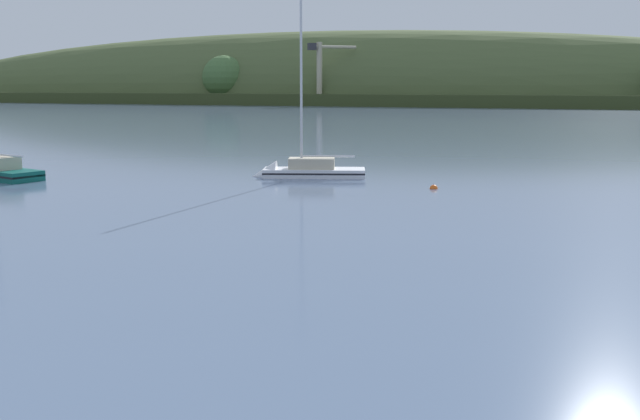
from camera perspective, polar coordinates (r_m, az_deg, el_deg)
far_shoreline_hill at (r=296.90m, az=0.67°, el=7.94°), size 516.56×109.11×54.00m
dockside_crane at (r=265.50m, az=0.04°, el=10.03°), size 14.81×11.65×21.18m
sailboat_near_mooring at (r=63.41m, az=-1.43°, el=2.63°), size 9.73×5.01×15.96m
mooring_buoy_midchannel at (r=56.88m, az=8.39°, el=1.56°), size 0.59×0.59×0.67m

